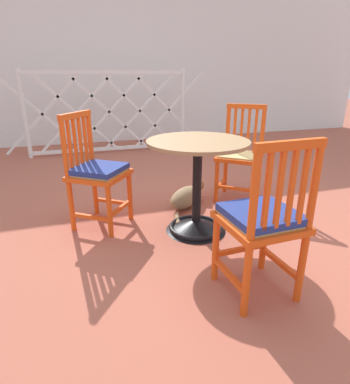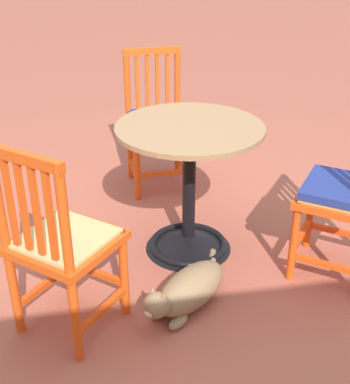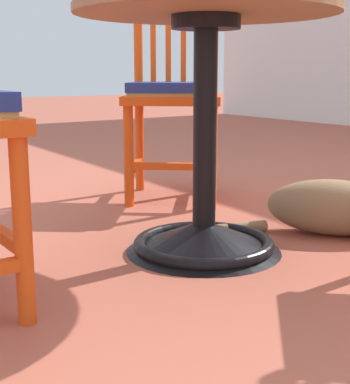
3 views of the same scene
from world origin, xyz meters
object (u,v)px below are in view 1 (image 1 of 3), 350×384
Objects in this scene: cafe_table at (197,197)px; orange_chair_tucked_in at (97,173)px; orange_chair_at_corner at (262,221)px; orange_chair_near_fence at (240,156)px; tabby_cat at (188,196)px.

orange_chair_tucked_in is at bearing 154.02° from cafe_table.
cafe_table is 0.84m from orange_chair_at_corner.
orange_chair_near_fence is 1.38m from orange_chair_tucked_in.
orange_chair_near_fence and orange_chair_tucked_in have the same top height.
orange_chair_at_corner is at bearing -114.02° from orange_chair_near_fence.
orange_chair_at_corner is 1.49m from orange_chair_near_fence.
orange_chair_tucked_in is at bearing -169.45° from tabby_cat.
tabby_cat is at bearing 87.36° from orange_chair_at_corner.
orange_chair_at_corner is at bearing -92.64° from tabby_cat.
cafe_table is 0.55m from tabby_cat.
orange_chair_near_fence is at bearing 39.04° from cafe_table.
cafe_table is at bearing -140.96° from orange_chair_near_fence.
orange_chair_near_fence is 1.49× the size of tabby_cat.
tabby_cat is at bearing 10.55° from orange_chair_tucked_in.
cafe_table is at bearing -102.43° from tabby_cat.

